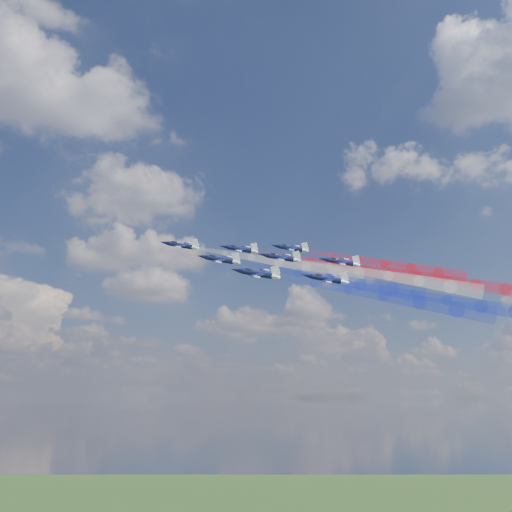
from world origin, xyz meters
name	(u,v)px	position (x,y,z in m)	size (l,w,h in m)	color
jet_lead	(181,245)	(-1.25, 8.13, 163.16)	(8.37, 10.46, 2.79)	black
trail_lead	(279,262)	(19.35, -4.14, 157.98)	(3.49, 39.81, 3.49)	white
jet_inner_left	(220,260)	(4.61, -5.84, 156.98)	(8.37, 10.46, 2.79)	black
trail_inner_left	(329,278)	(25.20, -18.11, 151.81)	(3.49, 39.81, 3.49)	#192CD7
jet_inner_right	(240,249)	(13.95, 8.04, 163.53)	(8.37, 10.46, 2.79)	black
trail_inner_right	(337,265)	(34.55, -4.22, 158.35)	(3.49, 39.81, 3.49)	red
jet_outer_left	(258,274)	(7.50, -21.81, 150.82)	(8.37, 10.46, 2.79)	black
trail_outer_left	(383,296)	(28.10, -34.08, 145.64)	(3.49, 39.81, 3.49)	#192CD7
jet_center_third	(281,258)	(19.11, -6.20, 158.54)	(8.37, 10.46, 2.79)	black
trail_center_third	(389,276)	(39.71, -18.47, 153.36)	(3.49, 39.81, 3.49)	white
jet_outer_right	(291,248)	(28.95, 10.22, 165.61)	(8.37, 10.46, 2.79)	black
trail_outer_right	(385,264)	(49.55, -2.05, 160.43)	(3.49, 39.81, 3.49)	red
jet_rear_left	(327,279)	(24.21, -18.94, 151.47)	(8.37, 10.46, 2.79)	black
trail_rear_left	(447,300)	(44.81, -31.21, 146.29)	(3.49, 39.81, 3.49)	#192CD7
jet_rear_right	(341,262)	(35.15, -5.29, 158.99)	(8.37, 10.46, 2.79)	black
trail_rear_right	(446,279)	(55.74, -17.55, 153.81)	(3.49, 39.81, 3.49)	red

